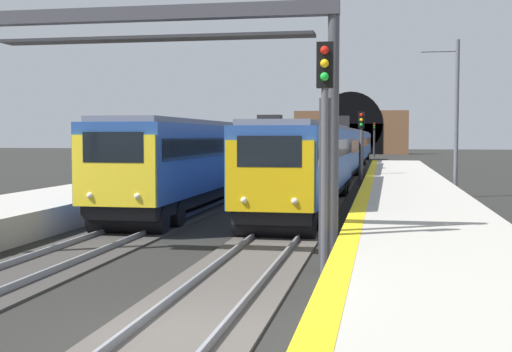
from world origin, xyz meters
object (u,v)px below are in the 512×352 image
at_px(train_adjacent_platform, 270,149).
at_px(railway_signal_far, 374,136).
at_px(overhead_signal_gantry, 154,66).
at_px(train_main_approaching, 344,149).
at_px(railway_signal_mid, 361,142).
at_px(railway_signal_near, 325,135).
at_px(catenary_mast_near, 456,117).

bearing_deg(train_adjacent_platform, railway_signal_far, 172.43).
distance_m(railway_signal_far, overhead_signal_gantry, 86.21).
height_order(train_main_approaching, train_adjacent_platform, train_adjacent_platform).
height_order(train_main_approaching, overhead_signal_gantry, overhead_signal_gantry).
relative_size(train_adjacent_platform, railway_signal_mid, 12.67).
bearing_deg(railway_signal_mid, train_main_approaching, -173.28).
relative_size(train_adjacent_platform, overhead_signal_gantry, 6.38).
xyz_separation_m(railway_signal_near, overhead_signal_gantry, (0.88, 4.43, 1.77)).
bearing_deg(train_main_approaching, catenary_mast_near, 18.69).
relative_size(train_main_approaching, train_adjacent_platform, 1.29).
height_order(railway_signal_far, catenary_mast_near, catenary_mast_near).
bearing_deg(railway_signal_far, train_main_approaching, -2.50).
distance_m(train_main_approaching, railway_signal_mid, 16.44).
bearing_deg(overhead_signal_gantry, railway_signal_near, -101.20).
distance_m(train_adjacent_platform, railway_signal_far, 53.03).
xyz_separation_m(railway_signal_far, catenary_mast_near, (-65.48, -5.08, 1.06)).
distance_m(railway_signal_mid, railway_signal_far, 60.36).
xyz_separation_m(train_main_approaching, train_adjacent_platform, (-8.52, 5.01, 0.07)).
distance_m(train_main_approaching, catenary_mast_near, 22.64).
bearing_deg(train_main_approaching, railway_signal_mid, 7.33).
bearing_deg(railway_signal_far, railway_signal_near, 0.00).
bearing_deg(railway_signal_near, railway_signal_mid, -180.00).
distance_m(train_adjacent_platform, overhead_signal_gantry, 33.71).
xyz_separation_m(railway_signal_near, catenary_mast_near, (21.47, -5.08, 0.98)).
distance_m(train_main_approaching, railway_signal_far, 44.10).
height_order(train_main_approaching, railway_signal_far, railway_signal_far).
height_order(railway_signal_near, catenary_mast_near, catenary_mast_near).
bearing_deg(overhead_signal_gantry, train_main_approaching, -3.41).
bearing_deg(railway_signal_far, catenary_mast_near, 4.43).
bearing_deg(railway_signal_mid, overhead_signal_gantry, -9.77).
relative_size(train_adjacent_platform, railway_signal_near, 11.10).
distance_m(train_adjacent_platform, catenary_mast_near, 17.75).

